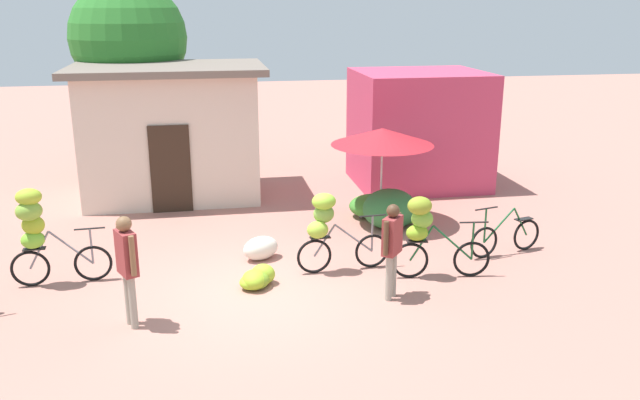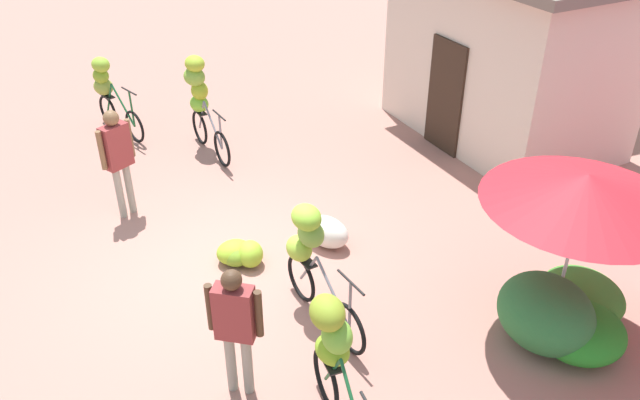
% 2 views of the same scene
% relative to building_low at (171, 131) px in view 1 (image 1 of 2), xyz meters
% --- Properties ---
extents(ground_plane, '(60.00, 60.00, 0.00)m').
position_rel_building_low_xyz_m(ground_plane, '(1.50, -6.11, -1.62)').
color(ground_plane, '#AA7265').
extents(building_low, '(4.52, 3.10, 3.19)m').
position_rel_building_low_xyz_m(building_low, '(0.00, 0.00, 0.00)').
color(building_low, beige).
rests_on(building_low, ground).
extents(shop_pink, '(3.20, 2.80, 2.93)m').
position_rel_building_low_xyz_m(shop_pink, '(6.25, 0.06, -0.15)').
color(shop_pink, '#C33C5D').
rests_on(shop_pink, ground).
extents(tree_behind_building, '(2.99, 2.99, 5.22)m').
position_rel_building_low_xyz_m(tree_behind_building, '(-1.02, 2.04, 2.08)').
color(tree_behind_building, brown).
rests_on(tree_behind_building, ground).
extents(hedge_bush_front_left, '(1.04, 0.92, 0.50)m').
position_rel_building_low_xyz_m(hedge_bush_front_left, '(4.39, -2.48, -1.37)').
color(hedge_bush_front_left, '#3C872F').
rests_on(hedge_bush_front_left, ground).
extents(hedge_bush_front_right, '(1.15, 1.01, 0.85)m').
position_rel_building_low_xyz_m(hedge_bush_front_right, '(4.56, -3.29, -1.19)').
color(hedge_bush_front_right, '#2C6B36').
rests_on(hedge_bush_front_right, ground).
extents(hedge_bush_mid, '(0.97, 1.02, 0.53)m').
position_rel_building_low_xyz_m(hedge_bush_mid, '(4.86, -3.01, -1.35)').
color(hedge_bush_mid, '#278525').
rests_on(hedge_bush_mid, ground).
extents(market_umbrella, '(2.16, 2.16, 2.10)m').
position_rel_building_low_xyz_m(market_umbrella, '(4.44, -2.99, 0.30)').
color(market_umbrella, beige).
rests_on(market_umbrella, ground).
extents(bicycle_near_pile, '(1.64, 0.46, 1.71)m').
position_rel_building_low_xyz_m(bicycle_near_pile, '(-2.02, -5.12, -0.59)').
color(bicycle_near_pile, black).
rests_on(bicycle_near_pile, ground).
extents(bicycle_center_loaded, '(1.70, 0.41, 1.46)m').
position_rel_building_low_xyz_m(bicycle_center_loaded, '(2.83, -5.40, -0.74)').
color(bicycle_center_loaded, black).
rests_on(bicycle_center_loaded, ground).
extents(bicycle_by_shop, '(1.72, 0.45, 1.48)m').
position_rel_building_low_xyz_m(bicycle_by_shop, '(4.43, -5.94, -0.74)').
color(bicycle_by_shop, black).
rests_on(bicycle_by_shop, ground).
extents(bicycle_rightmost, '(1.59, 0.46, 0.99)m').
position_rel_building_low_xyz_m(bicycle_rightmost, '(6.31, -5.13, -1.27)').
color(bicycle_rightmost, black).
rests_on(bicycle_rightmost, ground).
extents(banana_pile_on_ground, '(0.73, 0.67, 0.36)m').
position_rel_building_low_xyz_m(banana_pile_on_ground, '(1.52, -5.85, -1.46)').
color(banana_pile_on_ground, '#94C62B').
rests_on(banana_pile_on_ground, ground).
extents(produce_sack, '(0.82, 0.70, 0.44)m').
position_rel_building_low_xyz_m(produce_sack, '(1.71, -4.59, -1.40)').
color(produce_sack, silver).
rests_on(produce_sack, ground).
extents(person_vendor, '(0.41, 0.47, 1.59)m').
position_rel_building_low_xyz_m(person_vendor, '(3.62, -6.64, -0.65)').
color(person_vendor, gray).
rests_on(person_vendor, ground).
extents(person_bystander, '(0.35, 0.53, 1.71)m').
position_rel_building_low_xyz_m(person_bystander, '(-0.41, -6.89, -0.57)').
color(person_bystander, gray).
rests_on(person_bystander, ground).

